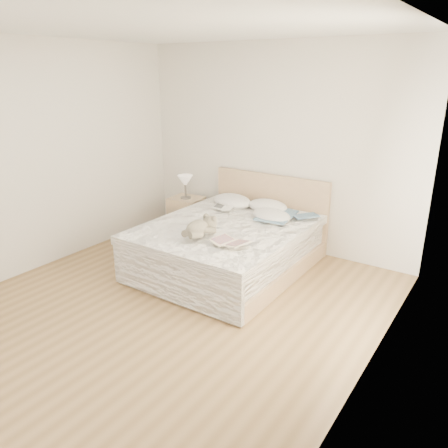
% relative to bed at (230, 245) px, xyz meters
% --- Properties ---
extents(floor, '(4.00, 4.50, 0.00)m').
position_rel_bed_xyz_m(floor, '(0.00, -1.19, -0.31)').
color(floor, brown).
rests_on(floor, ground).
extents(ceiling, '(4.00, 4.50, 0.00)m').
position_rel_bed_xyz_m(ceiling, '(0.00, -1.19, 2.39)').
color(ceiling, silver).
rests_on(ceiling, ground).
extents(wall_back, '(4.00, 0.02, 2.70)m').
position_rel_bed_xyz_m(wall_back, '(0.00, 1.06, 1.04)').
color(wall_back, beige).
rests_on(wall_back, ground).
extents(wall_left, '(0.02, 4.50, 2.70)m').
position_rel_bed_xyz_m(wall_left, '(-2.00, -1.19, 1.04)').
color(wall_left, beige).
rests_on(wall_left, ground).
extents(wall_right, '(0.02, 4.50, 2.70)m').
position_rel_bed_xyz_m(wall_right, '(2.00, -1.19, 1.04)').
color(wall_right, beige).
rests_on(wall_right, ground).
extents(window, '(0.02, 1.30, 1.10)m').
position_rel_bed_xyz_m(window, '(1.99, -0.89, 1.14)').
color(window, white).
rests_on(window, wall_right).
extents(bed, '(1.72, 2.14, 1.00)m').
position_rel_bed_xyz_m(bed, '(0.00, 0.00, 0.00)').
color(bed, tan).
rests_on(bed, floor).
extents(nightstand, '(0.48, 0.44, 0.56)m').
position_rel_bed_xyz_m(nightstand, '(-1.21, 0.65, -0.03)').
color(nightstand, tan).
rests_on(nightstand, floor).
extents(table_lamp, '(0.26, 0.26, 0.34)m').
position_rel_bed_xyz_m(table_lamp, '(-1.20, 0.63, 0.50)').
color(table_lamp, '#4E4943').
rests_on(table_lamp, nightstand).
extents(pillow_left, '(0.69, 0.57, 0.18)m').
position_rel_bed_xyz_m(pillow_left, '(-0.40, 0.66, 0.33)').
color(pillow_left, white).
rests_on(pillow_left, bed).
extents(pillow_middle, '(0.59, 0.43, 0.17)m').
position_rel_bed_xyz_m(pillow_middle, '(0.11, 0.72, 0.33)').
color(pillow_middle, white).
rests_on(pillow_middle, bed).
extents(pillow_right, '(0.58, 0.45, 0.16)m').
position_rel_bed_xyz_m(pillow_right, '(0.33, 0.40, 0.33)').
color(pillow_right, silver).
rests_on(pillow_right, bed).
extents(blouse, '(0.69, 0.73, 0.02)m').
position_rel_bed_xyz_m(blouse, '(0.38, 0.47, 0.32)').
color(blouse, '#3A5873').
rests_on(blouse, bed).
extents(photo_book, '(0.33, 0.27, 0.02)m').
position_rel_bed_xyz_m(photo_book, '(-0.34, 0.35, 0.32)').
color(photo_book, white).
rests_on(photo_book, bed).
extents(childrens_book, '(0.42, 0.33, 0.02)m').
position_rel_bed_xyz_m(childrens_book, '(0.40, -0.61, 0.32)').
color(childrens_book, beige).
rests_on(childrens_book, bed).
extents(teddy_bear, '(0.29, 0.40, 0.20)m').
position_rel_bed_xyz_m(teddy_bear, '(0.00, -0.66, 0.34)').
color(teddy_bear, '#675F4E').
rests_on(teddy_bear, bed).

